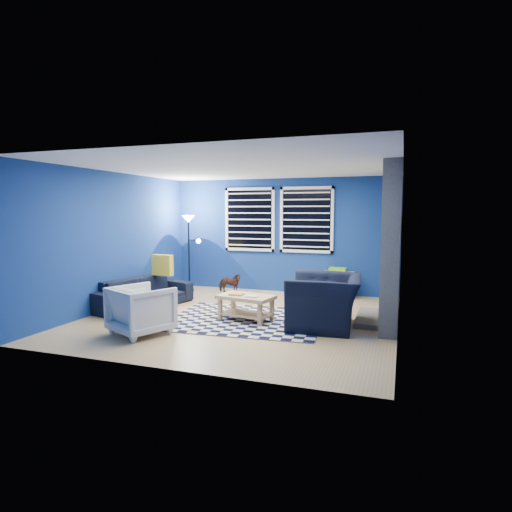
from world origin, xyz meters
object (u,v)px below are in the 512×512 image
(cabinet, at_px, (337,284))
(sofa, at_px, (145,293))
(tv, at_px, (399,231))
(armchair_big, at_px, (325,301))
(floor_lamp, at_px, (189,229))
(coffee_table, at_px, (246,302))
(armchair_bent, at_px, (141,310))
(rocking_horse, at_px, (230,284))

(cabinet, bearing_deg, sofa, -144.78)
(tv, distance_m, armchair_big, 2.56)
(tv, distance_m, sofa, 4.94)
(sofa, distance_m, floor_lamp, 2.09)
(sofa, height_order, floor_lamp, floor_lamp)
(coffee_table, height_order, cabinet, cabinet)
(sofa, xyz_separation_m, armchair_bent, (0.94, -1.49, 0.08))
(rocking_horse, distance_m, cabinet, 2.25)
(tv, relative_size, cabinet, 1.55)
(coffee_table, bearing_deg, armchair_bent, -134.89)
(tv, bearing_deg, rocking_horse, -171.74)
(coffee_table, xyz_separation_m, floor_lamp, (-2.10, 2.07, 1.08))
(armchair_big, relative_size, floor_lamp, 0.73)
(armchair_big, height_order, coffee_table, armchair_big)
(cabinet, height_order, floor_lamp, floor_lamp)
(armchair_bent, bearing_deg, cabinet, -97.54)
(armchair_big, bearing_deg, cabinet, 178.59)
(sofa, distance_m, cabinet, 3.89)
(rocking_horse, bearing_deg, tv, -84.36)
(tv, bearing_deg, coffee_table, -136.40)
(sofa, bearing_deg, rocking_horse, -25.15)
(armchair_bent, bearing_deg, tv, -110.95)
(cabinet, distance_m, floor_lamp, 3.44)
(armchair_bent, relative_size, cabinet, 1.21)
(armchair_bent, xyz_separation_m, floor_lamp, (-0.92, 3.26, 1.03))
(armchair_big, xyz_separation_m, rocking_horse, (-2.27, 1.64, -0.11))
(tv, height_order, rocking_horse, tv)
(rocking_horse, bearing_deg, sofa, 138.95)
(tv, xyz_separation_m, sofa, (-4.42, -1.89, -1.12))
(tv, xyz_separation_m, cabinet, (-1.18, 0.25, -1.13))
(armchair_big, xyz_separation_m, floor_lamp, (-3.38, 2.00, 0.99))
(rocking_horse, bearing_deg, coffee_table, -152.45)
(coffee_table, relative_size, floor_lamp, 0.57)
(rocking_horse, bearing_deg, floor_lamp, 69.60)
(cabinet, bearing_deg, armchair_bent, -120.68)
(rocking_horse, height_order, coffee_table, rocking_horse)
(tv, xyz_separation_m, floor_lamp, (-4.41, -0.12, -0.02))
(cabinet, bearing_deg, rocking_horse, -159.27)
(sofa, relative_size, rocking_horse, 3.73)
(armchair_bent, height_order, rocking_horse, armchair_bent)
(armchair_big, relative_size, rocking_horse, 2.41)
(armchair_bent, height_order, coffee_table, armchair_bent)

